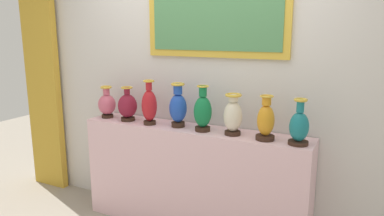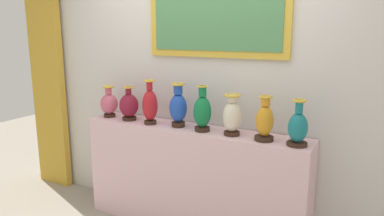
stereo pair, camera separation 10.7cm
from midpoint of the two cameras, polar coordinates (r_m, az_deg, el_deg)
name	(u,v)px [view 1 (the left image)]	position (r m, az deg, el deg)	size (l,w,h in m)	color
display_shelf	(192,179)	(3.38, -0.92, -11.18)	(2.13, 0.36, 0.98)	beige
back_wall	(204,57)	(3.33, 0.98, 8.03)	(4.68, 0.14, 3.16)	silver
curtain_gold	(44,89)	(4.52, -23.07, 2.73)	(0.46, 0.08, 2.33)	gold
vase_rose	(107,104)	(3.69, -14.14, 0.62)	(0.17, 0.17, 0.32)	#382319
vase_burgundy	(128,106)	(3.52, -11.04, 0.31)	(0.18, 0.18, 0.33)	#382319
vase_crimson	(149,105)	(3.34, -7.70, 0.43)	(0.14, 0.14, 0.42)	#382319
vase_sapphire	(178,107)	(3.23, -3.18, 0.12)	(0.16, 0.16, 0.40)	#382319
vase_emerald	(203,112)	(3.09, 0.72, -0.59)	(0.16, 0.16, 0.40)	#382319
vase_ivory	(233,116)	(2.99, 5.48, -1.22)	(0.16, 0.16, 0.35)	#382319
vase_amber	(266,121)	(2.89, 10.56, -2.02)	(0.15, 0.15, 0.36)	#382319
vase_teal	(299,126)	(2.83, 15.57, -2.84)	(0.15, 0.15, 0.36)	#382319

